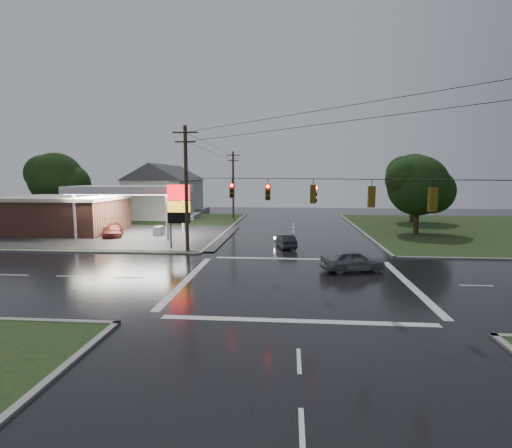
# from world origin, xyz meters

# --- Properties ---
(ground) EXTENTS (120.00, 120.00, 0.00)m
(ground) POSITION_xyz_m (0.00, 0.00, 0.00)
(ground) COLOR black
(ground) RESTS_ON ground
(grass_nw) EXTENTS (36.00, 36.00, 0.08)m
(grass_nw) POSITION_xyz_m (-26.00, 26.00, 0.04)
(grass_nw) COLOR black
(grass_nw) RESTS_ON ground
(grass_ne) EXTENTS (36.00, 36.00, 0.08)m
(grass_ne) POSITION_xyz_m (26.00, 26.00, 0.04)
(grass_ne) COLOR black
(grass_ne) RESTS_ON ground
(gas_station) EXTENTS (26.20, 18.00, 5.60)m
(gas_station) POSITION_xyz_m (-25.68, 19.70, 2.55)
(gas_station) COLOR #2D2D2D
(gas_station) RESTS_ON ground
(pylon_sign) EXTENTS (2.00, 0.35, 6.00)m
(pylon_sign) POSITION_xyz_m (-10.50, 10.50, 4.01)
(pylon_sign) COLOR #59595E
(pylon_sign) RESTS_ON ground
(utility_pole_nw) EXTENTS (2.20, 0.32, 11.00)m
(utility_pole_nw) POSITION_xyz_m (-9.50, 9.50, 5.72)
(utility_pole_nw) COLOR #382619
(utility_pole_nw) RESTS_ON ground
(utility_pole_n) EXTENTS (2.20, 0.32, 10.50)m
(utility_pole_n) POSITION_xyz_m (-9.50, 38.00, 5.47)
(utility_pole_n) COLOR #382619
(utility_pole_n) RESTS_ON ground
(traffic_signals) EXTENTS (26.87, 26.87, 1.47)m
(traffic_signals) POSITION_xyz_m (0.02, -0.02, 6.48)
(traffic_signals) COLOR black
(traffic_signals) RESTS_ON ground
(house_near) EXTENTS (11.05, 8.48, 8.60)m
(house_near) POSITION_xyz_m (-20.95, 36.00, 4.41)
(house_near) COLOR silver
(house_near) RESTS_ON ground
(house_far) EXTENTS (11.05, 8.48, 8.60)m
(house_far) POSITION_xyz_m (-21.95, 48.00, 4.41)
(house_far) COLOR silver
(house_far) RESTS_ON ground
(tree_nw_behind) EXTENTS (8.93, 7.60, 10.00)m
(tree_nw_behind) POSITION_xyz_m (-33.84, 29.99, 6.18)
(tree_nw_behind) COLOR black
(tree_nw_behind) RESTS_ON ground
(tree_ne_near) EXTENTS (7.99, 6.80, 8.98)m
(tree_ne_near) POSITION_xyz_m (14.14, 21.99, 5.56)
(tree_ne_near) COLOR black
(tree_ne_near) RESTS_ON ground
(tree_ne_far) EXTENTS (8.46, 7.20, 9.80)m
(tree_ne_far) POSITION_xyz_m (17.15, 33.99, 6.18)
(tree_ne_far) COLOR black
(tree_ne_far) RESTS_ON ground
(car_north) EXTENTS (2.19, 3.98, 1.24)m
(car_north) POSITION_xyz_m (-0.80, 12.03, 0.62)
(car_north) COLOR #202429
(car_north) RESTS_ON ground
(car_crossing) EXTENTS (4.80, 2.82, 1.53)m
(car_crossing) POSITION_xyz_m (4.03, 3.21, 0.77)
(car_crossing) COLOR slate
(car_crossing) RESTS_ON ground
(car_pump) EXTENTS (3.40, 5.14, 1.38)m
(car_pump) POSITION_xyz_m (-19.75, 16.91, 0.69)
(car_pump) COLOR #521812
(car_pump) RESTS_ON ground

